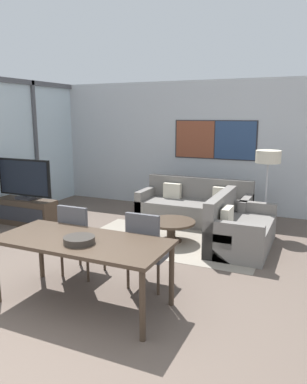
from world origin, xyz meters
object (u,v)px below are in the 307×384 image
object	(u,v)px
tv_console	(26,212)
sofa_main	(195,208)
sofa_side	(237,230)
dining_chair_left	(79,238)
dining_chair_centre	(147,247)
fruit_bowl	(79,240)
television	(24,179)
dining_table	(82,246)
floor_lamp	(268,161)
coffee_table	(171,226)

from	to	relation	value
tv_console	sofa_main	world-z (taller)	sofa_main
sofa_side	dining_chair_left	xyz separation A→B (m)	(-1.65, -1.93, 0.24)
dining_chair_centre	fruit_bowl	xyz separation A→B (m)	(-0.43, -0.76, 0.28)
tv_console	sofa_main	bearing A→B (deg)	27.22
tv_console	television	size ratio (longest dim) A/B	1.01
dining_chair_left	dining_table	bearing A→B (deg)	-51.76
dining_table	floor_lamp	size ratio (longest dim) A/B	1.31
floor_lamp	dining_table	bearing A→B (deg)	-112.48
dining_table	sofa_side	bearing A→B (deg)	65.05
tv_console	dining_chair_left	bearing A→B (deg)	-33.62
coffee_table	sofa_side	bearing A→B (deg)	9.72
coffee_table	dining_chair_left	world-z (taller)	dining_chair_left
coffee_table	dining_chair_centre	size ratio (longest dim) A/B	0.83
coffee_table	dining_chair_left	distance (m)	1.86
sofa_main	fruit_bowl	bearing A→B (deg)	-91.18
tv_console	floor_lamp	world-z (taller)	floor_lamp
sofa_side	floor_lamp	bearing A→B (deg)	-15.91
tv_console	floor_lamp	xyz separation A→B (m)	(4.24, 1.41, 1.04)
dining_chair_centre	fruit_bowl	size ratio (longest dim) A/B	2.90
television	dining_table	distance (m)	3.51
sofa_side	dining_chair_left	world-z (taller)	dining_chair_left
television	dining_chair_centre	xyz separation A→B (m)	(3.25, -1.49, -0.36)
dining_chair_centre	sofa_main	bearing A→B (deg)	96.74
fruit_bowl	dining_chair_left	bearing A→B (deg)	126.16
tv_console	dining_chair_centre	distance (m)	3.59
fruit_bowl	coffee_table	bearing A→B (deg)	88.22
television	sofa_main	xyz separation A→B (m)	(2.90, 1.49, -0.61)
sofa_side	dining_chair_centre	bearing A→B (deg)	159.62
sofa_main	floor_lamp	xyz separation A→B (m)	(1.34, -0.09, 1.01)
coffee_table	floor_lamp	world-z (taller)	floor_lamp
dining_chair_left	tv_console	bearing A→B (deg)	146.38
coffee_table	floor_lamp	bearing A→B (deg)	41.54
dining_chair_left	fruit_bowl	world-z (taller)	dining_chair_left
television	floor_lamp	size ratio (longest dim) A/B	0.82
fruit_bowl	dining_chair_centre	bearing A→B (deg)	60.46
dining_table	dining_chair_left	distance (m)	0.79
television	coffee_table	distance (m)	2.97
sofa_main	coffee_table	world-z (taller)	sofa_main
coffee_table	dining_table	size ratio (longest dim) A/B	0.41
television	dining_table	size ratio (longest dim) A/B	0.62
tv_console	dining_chair_centre	bearing A→B (deg)	-24.60
sofa_side	fruit_bowl	world-z (taller)	sofa_side
tv_console	dining_chair_left	size ratio (longest dim) A/B	1.26
sofa_side	floor_lamp	xyz separation A→B (m)	(0.29, 1.01, 1.01)
sofa_main	sofa_side	xyz separation A→B (m)	(1.05, -1.09, -0.00)
sofa_main	tv_console	bearing A→B (deg)	-152.78
tv_console	television	distance (m)	0.63
coffee_table	sofa_main	bearing A→B (deg)	90.00
television	dining_table	xyz separation A→B (m)	(2.78, -2.13, -0.20)
dining_chair_left	fruit_bowl	distance (m)	0.93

